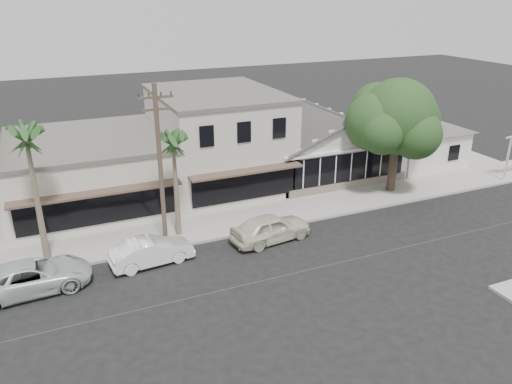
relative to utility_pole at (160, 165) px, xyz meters
name	(u,v)px	position (x,y,z in m)	size (l,w,h in m)	color
ground	(358,258)	(9.00, -5.20, -4.79)	(140.00, 140.00, 0.00)	black
sidewalk_north	(177,232)	(1.00, 1.55, -4.71)	(90.00, 3.50, 0.15)	#9E9991
corner_shop	(322,140)	(14.00, 7.27, -2.17)	(10.40, 8.60, 5.10)	silver
side_cottage	(415,145)	(22.20, 6.30, -3.29)	(6.00, 6.00, 3.00)	silver
row_building_near	(217,140)	(6.00, 8.30, -1.54)	(8.00, 10.00, 6.50)	beige
row_building_midnear	(88,173)	(-3.00, 8.30, -2.69)	(10.00, 10.00, 4.20)	beige
utility_pole	(160,165)	(0.00, 0.00, 0.00)	(1.80, 0.24, 9.00)	brown
car_0	(271,228)	(5.63, -1.49, -4.00)	(1.87, 4.64, 1.58)	beige
car_1	(151,251)	(-1.08, -1.37, -4.08)	(1.49, 4.27, 1.41)	white
car_2	(32,277)	(-6.75, -1.64, -4.04)	(2.48, 5.37, 1.49)	silver
shade_tree	(395,118)	(16.42, 2.08, 0.43)	(7.14, 6.46, 7.92)	#47382B
palm_east	(173,143)	(1.02, 1.13, 0.80)	(2.86, 2.86, 6.57)	#726651
palm_mid	(26,138)	(-6.05, 1.13, 1.82)	(2.90, 2.90, 7.73)	#726651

